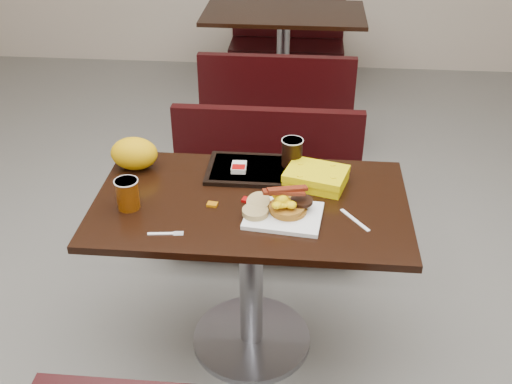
# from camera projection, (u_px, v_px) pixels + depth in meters

# --- Properties ---
(floor) EXTENTS (6.00, 7.00, 0.01)m
(floor) POSITION_uv_depth(u_px,v_px,m) (252.00, 341.00, 2.73)
(floor) COLOR slate
(floor) RESTS_ON ground
(table_near) EXTENTS (1.20, 0.70, 0.75)m
(table_near) POSITION_uv_depth(u_px,v_px,m) (251.00, 276.00, 2.53)
(table_near) COLOR black
(table_near) RESTS_ON floor
(bench_near_n) EXTENTS (1.00, 0.46, 0.72)m
(bench_near_n) POSITION_uv_depth(u_px,v_px,m) (264.00, 190.00, 3.13)
(bench_near_n) COLOR black
(bench_near_n) RESTS_ON floor
(table_far) EXTENTS (1.20, 0.70, 0.75)m
(table_far) POSITION_uv_depth(u_px,v_px,m) (283.00, 60.00, 4.73)
(table_far) COLOR black
(table_far) RESTS_ON floor
(bench_far_s) EXTENTS (1.00, 0.46, 0.72)m
(bench_far_s) POSITION_uv_depth(u_px,v_px,m) (278.00, 97.00, 4.14)
(bench_far_s) COLOR black
(bench_far_s) RESTS_ON floor
(bench_far_n) EXTENTS (1.00, 0.46, 0.72)m
(bench_far_n) POSITION_uv_depth(u_px,v_px,m) (287.00, 34.00, 5.33)
(bench_far_n) COLOR black
(bench_far_n) RESTS_ON floor
(platter) EXTENTS (0.30, 0.24, 0.02)m
(platter) POSITION_uv_depth(u_px,v_px,m) (284.00, 216.00, 2.23)
(platter) COLOR white
(platter) RESTS_ON table_near
(pancake_stack) EXTENTS (0.15, 0.15, 0.03)m
(pancake_stack) POSITION_uv_depth(u_px,v_px,m) (288.00, 208.00, 2.23)
(pancake_stack) COLOR #A0701A
(pancake_stack) RESTS_ON platter
(sausage_patty) EXTENTS (0.10, 0.10, 0.01)m
(sausage_patty) POSITION_uv_depth(u_px,v_px,m) (302.00, 201.00, 2.24)
(sausage_patty) COLOR black
(sausage_patty) RESTS_ON pancake_stack
(scrambled_eggs) EXTENTS (0.11, 0.10, 0.05)m
(scrambled_eggs) POSITION_uv_depth(u_px,v_px,m) (282.00, 201.00, 2.20)
(scrambled_eggs) COLOR #E8C304
(scrambled_eggs) RESTS_ON pancake_stack
(bacon_strips) EXTENTS (0.17, 0.11, 0.01)m
(bacon_strips) POSITION_uv_depth(u_px,v_px,m) (284.00, 192.00, 2.20)
(bacon_strips) COLOR #430704
(bacon_strips) RESTS_ON scrambled_eggs
(muffin_bottom) EXTENTS (0.11, 0.11, 0.02)m
(muffin_bottom) POSITION_uv_depth(u_px,v_px,m) (255.00, 212.00, 2.22)
(muffin_bottom) COLOR tan
(muffin_bottom) RESTS_ON platter
(muffin_top) EXTENTS (0.11, 0.11, 0.05)m
(muffin_top) POSITION_uv_depth(u_px,v_px,m) (259.00, 202.00, 2.25)
(muffin_top) COLOR tan
(muffin_top) RESTS_ON platter
(coffee_cup_near) EXTENTS (0.09, 0.09, 0.12)m
(coffee_cup_near) POSITION_uv_depth(u_px,v_px,m) (128.00, 194.00, 2.26)
(coffee_cup_near) COLOR #8F3F05
(coffee_cup_near) RESTS_ON table_near
(fork) EXTENTS (0.13, 0.04, 0.00)m
(fork) POSITION_uv_depth(u_px,v_px,m) (160.00, 234.00, 2.15)
(fork) COLOR white
(fork) RESTS_ON table_near
(knife) EXTENTS (0.10, 0.14, 0.00)m
(knife) POSITION_uv_depth(u_px,v_px,m) (355.00, 220.00, 2.22)
(knife) COLOR white
(knife) RESTS_ON table_near
(condiment_syrup) EXTENTS (0.04, 0.03, 0.01)m
(condiment_syrup) POSITION_uv_depth(u_px,v_px,m) (212.00, 204.00, 2.30)
(condiment_syrup) COLOR #B16207
(condiment_syrup) RESTS_ON table_near
(condiment_ketchup) EXTENTS (0.05, 0.04, 0.01)m
(condiment_ketchup) POSITION_uv_depth(u_px,v_px,m) (248.00, 200.00, 2.33)
(condiment_ketchup) COLOR #8C0504
(condiment_ketchup) RESTS_ON table_near
(tray) EXTENTS (0.37, 0.26, 0.02)m
(tray) POSITION_uv_depth(u_px,v_px,m) (252.00, 170.00, 2.52)
(tray) COLOR black
(tray) RESTS_ON table_near
(hashbrown_sleeve_left) EXTENTS (0.06, 0.08, 0.02)m
(hashbrown_sleeve_left) POSITION_uv_depth(u_px,v_px,m) (239.00, 167.00, 2.49)
(hashbrown_sleeve_left) COLOR silver
(hashbrown_sleeve_left) RESTS_ON tray
(coffee_cup_far) EXTENTS (0.10, 0.10, 0.12)m
(coffee_cup_far) POSITION_uv_depth(u_px,v_px,m) (292.00, 153.00, 2.50)
(coffee_cup_far) COLOR black
(coffee_cup_far) RESTS_ON tray
(clamshell) EXTENTS (0.27, 0.23, 0.06)m
(clamshell) POSITION_uv_depth(u_px,v_px,m) (316.00, 177.00, 2.42)
(clamshell) COLOR #E6CC03
(clamshell) RESTS_ON table_near
(paper_bag) EXTENTS (0.23, 0.20, 0.13)m
(paper_bag) POSITION_uv_depth(u_px,v_px,m) (134.00, 153.00, 2.51)
(paper_bag) COLOR #D59307
(paper_bag) RESTS_ON table_near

